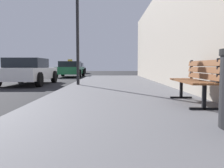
{
  "coord_description": "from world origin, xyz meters",
  "views": [
    {
      "loc": [
        3.65,
        -2.97,
        0.91
      ],
      "look_at": [
        3.71,
        3.62,
        0.41
      ],
      "focal_mm": 38.53,
      "sensor_mm": 36.0,
      "label": 1
    }
  ],
  "objects": [
    {
      "name": "car_white",
      "position": [
        -0.3,
        8.67,
        0.65
      ],
      "size": [
        2.04,
        4.31,
        1.27
      ],
      "color": "white",
      "rests_on": "ground_plane"
    },
    {
      "name": "car_green",
      "position": [
        0.44,
        16.64,
        0.65
      ],
      "size": [
        2.0,
        4.13,
        1.43
      ],
      "color": "#196638",
      "rests_on": "ground_plane"
    },
    {
      "name": "car_silver",
      "position": [
        -0.43,
        26.21,
        0.65
      ],
      "size": [
        2.04,
        4.14,
        1.27
      ],
      "color": "#B7B7BF",
      "rests_on": "ground_plane"
    },
    {
      "name": "bench",
      "position": [
        5.39,
        1.87,
        0.66
      ],
      "size": [
        0.55,
        1.74,
        0.89
      ],
      "rotation": [
        0.0,
        0.0,
        -0.03
      ],
      "color": "brown",
      "rests_on": "sidewalk"
    },
    {
      "name": "sidewalk",
      "position": [
        4.0,
        0.0,
        0.07
      ],
      "size": [
        4.0,
        32.0,
        0.15
      ],
      "primitive_type": "cube",
      "color": "#5B5B60",
      "rests_on": "ground_plane"
    },
    {
      "name": "street_lamp",
      "position": [
        2.36,
        6.76,
        3.03
      ],
      "size": [
        0.36,
        0.36,
        4.19
      ],
      "color": "black",
      "rests_on": "sidewalk"
    }
  ]
}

